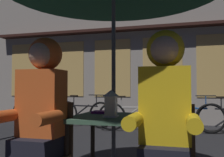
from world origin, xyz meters
name	(u,v)px	position (x,y,z in m)	size (l,w,h in m)	color
cafe_table	(114,127)	(0.00, 0.00, 0.64)	(0.72, 0.72, 0.74)	#42664C
lantern	(111,103)	(0.01, -0.11, 0.86)	(0.11, 0.11, 0.23)	white
chair_left	(43,150)	(-0.48, -0.37, 0.49)	(0.40, 0.40, 0.87)	#513823
person_left_hooded	(40,106)	(-0.48, -0.43, 0.85)	(0.45, 0.56, 1.40)	black
person_right_hooded	(165,109)	(0.48, -0.43, 0.85)	(0.45, 0.56, 1.40)	black
shopfront_building	(138,19)	(-0.71, 5.40, 3.09)	(10.00, 0.93, 6.20)	#9E9389
bicycle_nearest	(38,113)	(-3.12, 3.79, 0.35)	(1.68, 0.22, 0.84)	black
bicycle_second	(83,113)	(-1.90, 3.93, 0.35)	(1.67, 0.33, 0.84)	black
bicycle_third	(133,116)	(-0.54, 3.69, 0.35)	(1.65, 0.40, 0.84)	black
bicycle_fourth	(188,117)	(0.69, 3.73, 0.35)	(1.64, 0.46, 0.84)	black
book	(103,112)	(-0.16, 0.19, 0.75)	(0.20, 0.14, 0.02)	#661E7A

